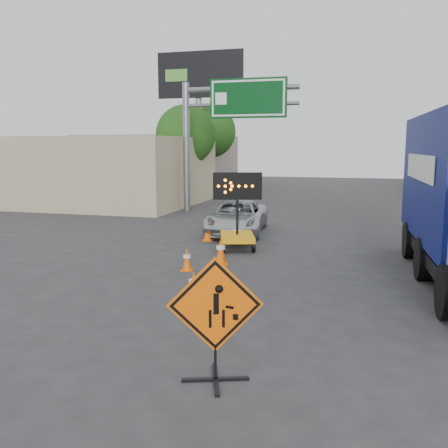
% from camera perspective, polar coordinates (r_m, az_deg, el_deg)
% --- Properties ---
extents(ground, '(100.00, 100.00, 0.00)m').
position_cam_1_polar(ground, '(8.70, -4.68, -14.73)').
color(ground, '#2D2D30').
rests_on(ground, ground).
extents(storefront_left_near, '(14.00, 10.00, 4.00)m').
position_cam_1_polar(storefront_left_near, '(32.24, -15.72, 5.91)').
color(storefront_left_near, tan).
rests_on(storefront_left_near, ground).
extents(storefront_left_far, '(12.00, 10.00, 4.40)m').
position_cam_1_polar(storefront_left_far, '(45.15, -7.47, 7.18)').
color(storefront_left_far, gray).
rests_on(storefront_left_far, ground).
extents(highway_gantry, '(6.18, 0.38, 6.90)m').
position_cam_1_polar(highway_gantry, '(26.48, -0.10, 12.32)').
color(highway_gantry, slate).
rests_on(highway_gantry, ground).
extents(billboard, '(6.10, 0.54, 9.85)m').
position_cam_1_polar(billboard, '(35.36, -2.77, 15.15)').
color(billboard, slate).
rests_on(billboard, ground).
extents(tree_left_near, '(3.71, 3.71, 6.03)m').
position_cam_1_polar(tree_left_near, '(31.39, -4.40, 10.10)').
color(tree_left_near, '#44321D').
rests_on(tree_left_near, ground).
extents(tree_left_far, '(4.10, 4.10, 6.66)m').
position_cam_1_polar(tree_left_far, '(39.30, -1.70, 10.50)').
color(tree_left_far, '#44321D').
rests_on(tree_left_far, ground).
extents(construction_sign, '(1.36, 0.98, 1.90)m').
position_cam_1_polar(construction_sign, '(7.45, -1.01, -10.57)').
color(construction_sign, black).
rests_on(construction_sign, ground).
extents(arrow_board, '(1.60, 2.08, 2.61)m').
position_cam_1_polar(arrow_board, '(17.07, 1.52, -0.86)').
color(arrow_board, '#F5A70D').
rests_on(arrow_board, ground).
extents(pickup_truck, '(2.62, 4.84, 1.29)m').
position_cam_1_polar(pickup_truck, '(20.16, 1.51, 0.79)').
color(pickup_truck, silver).
rests_on(pickup_truck, ground).
extents(cone_a, '(0.37, 0.37, 0.69)m').
position_cam_1_polar(cone_a, '(11.48, -3.48, -7.00)').
color(cone_a, '#F75D05').
rests_on(cone_a, ground).
extents(cone_b, '(0.35, 0.35, 0.64)m').
position_cam_1_polar(cone_b, '(14.14, -4.25, -4.06)').
color(cone_b, '#F75D05').
rests_on(cone_b, ground).
extents(cone_c, '(0.53, 0.53, 0.80)m').
position_cam_1_polar(cone_c, '(14.83, -0.38, -3.11)').
color(cone_c, '#F75D05').
rests_on(cone_c, ground).
extents(cone_d, '(0.44, 0.44, 0.76)m').
position_cam_1_polar(cone_d, '(18.53, -1.87, -0.75)').
color(cone_d, '#F75D05').
rests_on(cone_d, ground).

